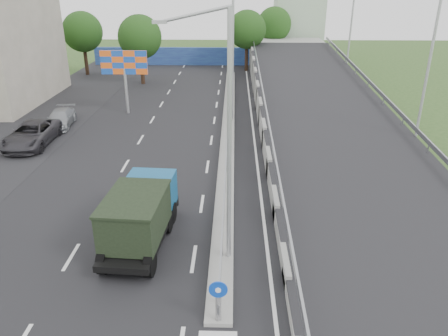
{
  "coord_description": "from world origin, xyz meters",
  "views": [
    {
      "loc": [
        0.48,
        -9.57,
        11.04
      ],
      "look_at": [
        -0.01,
        10.81,
        2.2
      ],
      "focal_mm": 35.0,
      "sensor_mm": 36.0,
      "label": 1
    }
  ],
  "objects_px": {
    "church": "(298,20)",
    "parked_car_d": "(60,118)",
    "lamp_post_mid": "(230,51)",
    "billboard": "(124,66)",
    "lamp_post_near": "(224,131)",
    "lamp_post_far": "(232,26)",
    "parked_car_c": "(32,134)",
    "sign_bollard": "(218,301)",
    "dump_truck": "(141,213)"
  },
  "relations": [
    {
      "from": "church",
      "to": "parked_car_d",
      "type": "xyz_separation_m",
      "value": [
        -23.62,
        -35.86,
        -4.65
      ]
    },
    {
      "from": "lamp_post_mid",
      "to": "parked_car_d",
      "type": "distance_m",
      "value": 14.78
    },
    {
      "from": "church",
      "to": "billboard",
      "type": "bearing_deg",
      "value": -120.7
    },
    {
      "from": "church",
      "to": "parked_car_d",
      "type": "relative_size",
      "value": 3.03
    },
    {
      "from": "billboard",
      "to": "lamp_post_near",
      "type": "bearing_deg",
      "value": -67.51
    },
    {
      "from": "lamp_post_far",
      "to": "billboard",
      "type": "height_order",
      "value": "lamp_post_far"
    },
    {
      "from": "lamp_post_mid",
      "to": "parked_car_c",
      "type": "height_order",
      "value": "lamp_post_mid"
    },
    {
      "from": "lamp_post_mid",
      "to": "sign_bollard",
      "type": "bearing_deg",
      "value": -90.26
    },
    {
      "from": "dump_truck",
      "to": "parked_car_c",
      "type": "bearing_deg",
      "value": 134.03
    },
    {
      "from": "lamp_post_mid",
      "to": "lamp_post_far",
      "type": "distance_m",
      "value": 20.0
    },
    {
      "from": "lamp_post_far",
      "to": "parked_car_c",
      "type": "distance_m",
      "value": 30.24
    },
    {
      "from": "sign_bollard",
      "to": "lamp_post_far",
      "type": "xyz_separation_m",
      "value": [
        0.11,
        43.83,
        4.77
      ]
    },
    {
      "from": "sign_bollard",
      "to": "lamp_post_far",
      "type": "height_order",
      "value": "lamp_post_far"
    },
    {
      "from": "lamp_post_far",
      "to": "church",
      "type": "xyz_separation_m",
      "value": [
        9.89,
        14.0,
        -0.5
      ]
    },
    {
      "from": "sign_bollard",
      "to": "lamp_post_far",
      "type": "bearing_deg",
      "value": 89.86
    },
    {
      "from": "church",
      "to": "billboard",
      "type": "xyz_separation_m",
      "value": [
        -19.0,
        -32.0,
        -1.12
      ]
    },
    {
      "from": "church",
      "to": "billboard",
      "type": "relative_size",
      "value": 2.51
    },
    {
      "from": "lamp_post_mid",
      "to": "billboard",
      "type": "xyz_separation_m",
      "value": [
        -9.11,
        2.0,
        -1.62
      ]
    },
    {
      "from": "billboard",
      "to": "dump_truck",
      "type": "relative_size",
      "value": 0.88
    },
    {
      "from": "sign_bollard",
      "to": "billboard",
      "type": "xyz_separation_m",
      "value": [
        -9.0,
        25.83,
        3.15
      ]
    },
    {
      "from": "parked_car_c",
      "to": "lamp_post_near",
      "type": "bearing_deg",
      "value": -45.86
    },
    {
      "from": "sign_bollard",
      "to": "parked_car_d",
      "type": "distance_m",
      "value": 25.85
    },
    {
      "from": "parked_car_d",
      "to": "dump_truck",
      "type": "bearing_deg",
      "value": -65.87
    },
    {
      "from": "lamp_post_far",
      "to": "dump_truck",
      "type": "height_order",
      "value": "lamp_post_far"
    },
    {
      "from": "lamp_post_near",
      "to": "billboard",
      "type": "height_order",
      "value": "lamp_post_near"
    },
    {
      "from": "lamp_post_mid",
      "to": "billboard",
      "type": "bearing_deg",
      "value": 167.62
    },
    {
      "from": "parked_car_d",
      "to": "parked_car_c",
      "type": "bearing_deg",
      "value": -102.22
    },
    {
      "from": "sign_bollard",
      "to": "dump_truck",
      "type": "height_order",
      "value": "dump_truck"
    },
    {
      "from": "parked_car_c",
      "to": "billboard",
      "type": "bearing_deg",
      "value": 56.78
    },
    {
      "from": "lamp_post_mid",
      "to": "church",
      "type": "distance_m",
      "value": 35.41
    },
    {
      "from": "lamp_post_mid",
      "to": "parked_car_c",
      "type": "distance_m",
      "value": 16.27
    },
    {
      "from": "lamp_post_near",
      "to": "dump_truck",
      "type": "height_order",
      "value": "lamp_post_near"
    },
    {
      "from": "lamp_post_mid",
      "to": "billboard",
      "type": "relative_size",
      "value": 1.83
    },
    {
      "from": "lamp_post_near",
      "to": "lamp_post_far",
      "type": "distance_m",
      "value": 40.0
    },
    {
      "from": "lamp_post_mid",
      "to": "billboard",
      "type": "distance_m",
      "value": 9.47
    },
    {
      "from": "dump_truck",
      "to": "parked_car_c",
      "type": "height_order",
      "value": "dump_truck"
    },
    {
      "from": "dump_truck",
      "to": "parked_car_d",
      "type": "xyz_separation_m",
      "value": [
        -9.98,
        16.81,
        -0.83
      ]
    },
    {
      "from": "sign_bollard",
      "to": "lamp_post_near",
      "type": "height_order",
      "value": "lamp_post_near"
    },
    {
      "from": "lamp_post_mid",
      "to": "church",
      "type": "relative_size",
      "value": 0.73
    },
    {
      "from": "sign_bollard",
      "to": "billboard",
      "type": "relative_size",
      "value": 0.3
    },
    {
      "from": "parked_car_c",
      "to": "lamp_post_far",
      "type": "bearing_deg",
      "value": 59.94
    },
    {
      "from": "church",
      "to": "billboard",
      "type": "distance_m",
      "value": 37.23
    },
    {
      "from": "lamp_post_far",
      "to": "sign_bollard",
      "type": "bearing_deg",
      "value": -90.14
    },
    {
      "from": "lamp_post_near",
      "to": "lamp_post_far",
      "type": "bearing_deg",
      "value": 90.0
    },
    {
      "from": "sign_bollard",
      "to": "lamp_post_near",
      "type": "distance_m",
      "value": 6.12
    },
    {
      "from": "church",
      "to": "lamp_post_near",
      "type": "bearing_deg",
      "value": -100.38
    },
    {
      "from": "sign_bollard",
      "to": "church",
      "type": "distance_m",
      "value": 58.84
    },
    {
      "from": "lamp_post_mid",
      "to": "dump_truck",
      "type": "bearing_deg",
      "value": -101.36
    },
    {
      "from": "lamp_post_near",
      "to": "lamp_post_mid",
      "type": "xyz_separation_m",
      "value": [
        0.0,
        20.0,
        0.0
      ]
    },
    {
      "from": "sign_bollard",
      "to": "lamp_post_near",
      "type": "xyz_separation_m",
      "value": [
        0.11,
        3.83,
        4.77
      ]
    }
  ]
}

